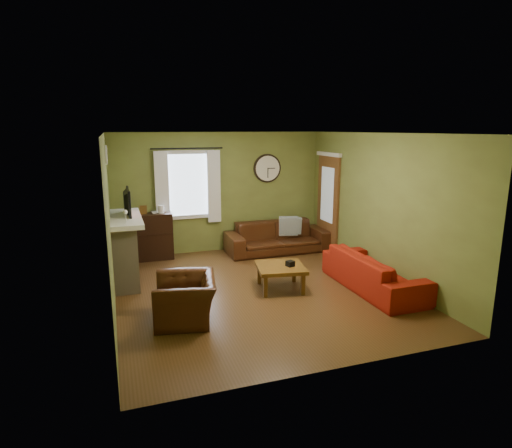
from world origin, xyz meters
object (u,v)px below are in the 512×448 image
object	(u,v)px
coffee_table	(280,277)
armchair	(185,299)
sofa_red	(373,271)
bookshelf	(153,237)
sofa_brown	(277,237)

from	to	relation	value
coffee_table	armchair	bearing A→B (deg)	-158.58
sofa_red	coffee_table	size ratio (longest dim) A/B	2.72
bookshelf	armchair	distance (m)	3.11
coffee_table	sofa_red	bearing A→B (deg)	-18.16
sofa_brown	sofa_red	size ratio (longest dim) A/B	1.06
sofa_brown	armchair	distance (m)	3.76
armchair	coffee_table	bearing A→B (deg)	121.45
coffee_table	bookshelf	bearing A→B (deg)	127.64
armchair	sofa_red	bearing A→B (deg)	103.28
sofa_red	coffee_table	world-z (taller)	sofa_red
sofa_brown	coffee_table	size ratio (longest dim) A/B	2.89
bookshelf	sofa_brown	xyz separation A→B (m)	(2.66, -0.30, -0.16)
sofa_red	armchair	bearing A→B (deg)	93.26
sofa_brown	armchair	size ratio (longest dim) A/B	2.33
armchair	coffee_table	xyz separation A→B (m)	(1.72, 0.67, -0.11)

